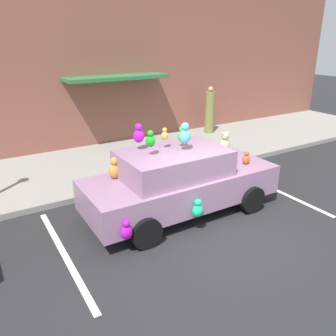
{
  "coord_description": "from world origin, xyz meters",
  "views": [
    {
      "loc": [
        -4.07,
        -4.67,
        3.85
      ],
      "look_at": [
        -0.08,
        1.88,
        0.9
      ],
      "focal_mm": 36.46,
      "sensor_mm": 36.0,
      "label": 1
    }
  ],
  "objects": [
    {
      "name": "parking_stripe_rear",
      "position": [
        -2.92,
        1.0,
        0.0
      ],
      "size": [
        0.12,
        3.6,
        0.01
      ],
      "primitive_type": "cube",
      "color": "silver",
      "rests_on": "ground"
    },
    {
      "name": "teddy_bear_on_sidewalk",
      "position": [
        3.35,
        3.8,
        0.49
      ],
      "size": [
        0.38,
        0.32,
        0.73
      ],
      "color": "beige",
      "rests_on": "sidewalk"
    },
    {
      "name": "parking_stripe_front",
      "position": [
        2.76,
        1.0,
        0.0
      ],
      "size": [
        0.12,
        3.6,
        0.01
      ],
      "primitive_type": "cube",
      "color": "silver",
      "rests_on": "ground"
    },
    {
      "name": "sidewalk",
      "position": [
        0.0,
        5.0,
        0.07
      ],
      "size": [
        24.0,
        4.0,
        0.15
      ],
      "primitive_type": "cube",
      "color": "gray",
      "rests_on": "ground"
    },
    {
      "name": "pedestrian_walking_past",
      "position": [
        4.52,
        6.17,
        1.02
      ],
      "size": [
        0.38,
        0.38,
        1.87
      ],
      "color": "olive",
      "rests_on": "sidewalk"
    },
    {
      "name": "plush_covered_car",
      "position": [
        -0.15,
        1.27,
        0.8
      ],
      "size": [
        4.49,
        2.02,
        2.16
      ],
      "color": "#9D7595",
      "rests_on": "ground"
    },
    {
      "name": "ground_plane",
      "position": [
        0.0,
        0.0,
        0.0
      ],
      "size": [
        60.0,
        60.0,
        0.0
      ],
      "primitive_type": "plane",
      "color": "#262628"
    },
    {
      "name": "storefront_building",
      "position": [
        0.01,
        7.14,
        3.19
      ],
      "size": [
        24.0,
        1.25,
        6.4
      ],
      "color": "brown",
      "rests_on": "ground"
    }
  ]
}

